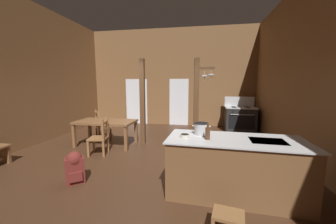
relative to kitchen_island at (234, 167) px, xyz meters
name	(u,v)px	position (x,y,z in m)	size (l,w,h in m)	color
ground_plane	(142,164)	(-1.90, 1.04, -0.52)	(7.93, 9.54, 0.10)	#422819
wall_back	(171,78)	(-1.90, 5.47, 1.63)	(7.93, 0.14, 4.20)	brown
wall_left	(1,72)	(-5.54, 1.04, 1.63)	(0.14, 9.54, 4.20)	brown
wall_right	(326,68)	(1.74, 1.04, 1.63)	(0.14, 9.54, 4.20)	brown
glazed_door_back_left	(137,102)	(-3.50, 5.40, 0.56)	(1.00, 0.01, 2.05)	white
glazed_panel_back_right	(179,102)	(-1.54, 5.40, 0.56)	(0.84, 0.01, 2.05)	white
kitchen_island	(234,167)	(0.00, 0.00, 0.00)	(2.21, 1.07, 0.94)	brown
stove_range	(240,119)	(0.95, 4.68, 0.01)	(1.16, 0.84, 1.32)	#282828
support_post_with_pot_rack	(197,99)	(-0.68, 2.59, 0.90)	(0.59, 0.23, 2.55)	brown
support_post_center	(143,102)	(-2.31, 2.48, 0.81)	(0.14, 0.14, 2.55)	brown
step_stool	(228,223)	(-0.21, -0.96, -0.29)	(0.41, 0.34, 0.30)	olive
dining_table	(106,124)	(-3.33, 2.09, 0.18)	(1.72, 0.93, 0.74)	brown
ladderback_chair_near_window	(100,137)	(-3.10, 1.34, -0.02)	(0.51, 0.51, 0.95)	olive
ladderback_chair_by_post	(102,124)	(-3.90, 2.87, -0.02)	(0.62, 0.62, 0.95)	olive
backpack	(75,166)	(-2.81, -0.11, -0.15)	(0.39, 0.39, 0.60)	maroon
stockpot_on_counter	(201,129)	(-0.54, 0.18, 0.57)	(0.32, 0.25, 0.21)	silver
mixing_bowl_on_counter	(185,136)	(-0.81, -0.06, 0.50)	(0.16, 0.16, 0.06)	silver
bottle_tall_on_counter	(208,133)	(-0.44, -0.10, 0.57)	(0.08, 0.08, 0.26)	#56331E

